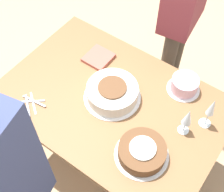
{
  "coord_description": "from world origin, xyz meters",
  "views": [
    {
      "loc": [
        0.64,
        -0.88,
        2.37
      ],
      "look_at": [
        0.0,
        0.0,
        0.83
      ],
      "focal_mm": 50.0,
      "sensor_mm": 36.0,
      "label": 1
    }
  ],
  "objects_px": {
    "cake_center_white": "(112,93)",
    "cake_front_chocolate": "(142,152)",
    "wine_glass_near": "(188,118)",
    "wine_glass_far": "(211,109)",
    "cake_back_decorated": "(184,85)"
  },
  "relations": [
    {
      "from": "cake_center_white",
      "to": "cake_front_chocolate",
      "type": "bearing_deg",
      "value": -31.82
    },
    {
      "from": "cake_center_white",
      "to": "wine_glass_near",
      "type": "distance_m",
      "value": 0.48
    },
    {
      "from": "wine_glass_far",
      "to": "cake_center_white",
      "type": "bearing_deg",
      "value": -163.34
    },
    {
      "from": "wine_glass_far",
      "to": "wine_glass_near",
      "type": "bearing_deg",
      "value": -125.16
    },
    {
      "from": "cake_center_white",
      "to": "wine_glass_far",
      "type": "distance_m",
      "value": 0.59
    },
    {
      "from": "cake_front_chocolate",
      "to": "wine_glass_near",
      "type": "height_order",
      "value": "wine_glass_near"
    },
    {
      "from": "wine_glass_near",
      "to": "wine_glass_far",
      "type": "distance_m",
      "value": 0.14
    },
    {
      "from": "wine_glass_near",
      "to": "wine_glass_far",
      "type": "bearing_deg",
      "value": 54.84
    },
    {
      "from": "wine_glass_near",
      "to": "wine_glass_far",
      "type": "xyz_separation_m",
      "value": [
        0.08,
        0.11,
        0.02
      ]
    },
    {
      "from": "cake_front_chocolate",
      "to": "wine_glass_near",
      "type": "xyz_separation_m",
      "value": [
        0.11,
        0.27,
        0.1
      ]
    },
    {
      "from": "cake_center_white",
      "to": "cake_front_chocolate",
      "type": "height_order",
      "value": "cake_center_white"
    },
    {
      "from": "cake_center_white",
      "to": "cake_front_chocolate",
      "type": "relative_size",
      "value": 1.18
    },
    {
      "from": "wine_glass_near",
      "to": "cake_back_decorated",
      "type": "bearing_deg",
      "value": 118.36
    },
    {
      "from": "cake_center_white",
      "to": "wine_glass_far",
      "type": "xyz_separation_m",
      "value": [
        0.55,
        0.16,
        0.11
      ]
    },
    {
      "from": "cake_front_chocolate",
      "to": "wine_glass_far",
      "type": "relative_size",
      "value": 1.27
    }
  ]
}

